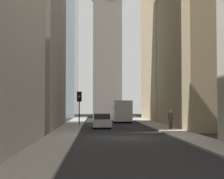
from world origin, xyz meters
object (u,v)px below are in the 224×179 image
(traffic_light_midblock, at_px, (79,100))
(pedestrian, at_px, (171,118))
(sedan_silver, at_px, (102,121))
(discarded_bottle, at_px, (165,129))
(delivery_truck, at_px, (122,111))

(traffic_light_midblock, bearing_deg, pedestrian, -128.41)
(sedan_silver, xyz_separation_m, discarded_bottle, (-6.06, -5.23, -0.42))
(sedan_silver, xyz_separation_m, traffic_light_midblock, (3.21, 2.40, 2.12))
(traffic_light_midblock, bearing_deg, sedan_silver, -143.18)
(delivery_truck, height_order, sedan_silver, delivery_truck)
(sedan_silver, relative_size, pedestrian, 2.53)
(delivery_truck, distance_m, sedan_silver, 12.07)
(discarded_bottle, bearing_deg, pedestrian, -21.52)
(sedan_silver, height_order, discarded_bottle, sedan_silver)
(sedan_silver, height_order, traffic_light_midblock, traffic_light_midblock)
(sedan_silver, distance_m, discarded_bottle, 8.02)
(delivery_truck, height_order, pedestrian, delivery_truck)
(sedan_silver, bearing_deg, pedestrian, -120.21)
(delivery_truck, relative_size, discarded_bottle, 23.93)
(pedestrian, bearing_deg, sedan_silver, 59.79)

